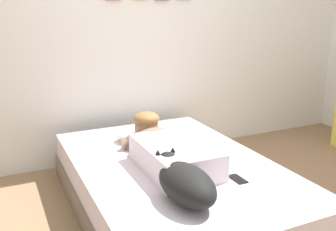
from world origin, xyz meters
The scene contains 8 objects.
ground_plane centered at (0.00, 0.00, 0.00)m, with size 13.31×13.31×0.00m, color #8C6B4C.
back_wall centered at (0.00, 1.44, 1.25)m, with size 4.66×0.12×2.50m.
bed centered at (-0.31, 0.24, 0.19)m, with size 1.32×2.02×0.38m.
pillow centered at (-0.28, 0.78, 0.43)m, with size 0.52×0.32×0.11m, color silver.
person_lying centered at (-0.35, 0.27, 0.48)m, with size 0.43×0.92×0.27m.
dog centered at (-0.48, -0.24, 0.48)m, with size 0.26×0.57×0.21m.
coffee_cup centered at (-0.07, 0.72, 0.41)m, with size 0.12×0.09×0.07m.
cell_phone centered at (-0.07, -0.17, 0.38)m, with size 0.07×0.14×0.01m, color black.
Camera 1 is at (-1.39, -1.97, 1.42)m, focal length 40.80 mm.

